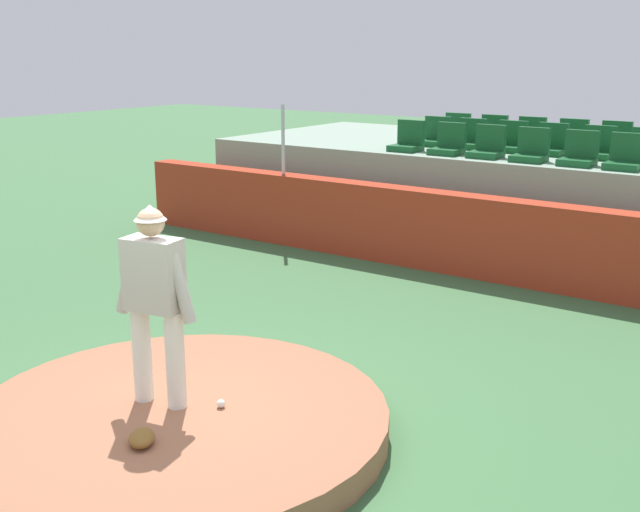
% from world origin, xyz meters
% --- Properties ---
extents(ground_plane, '(60.00, 60.00, 0.00)m').
position_xyz_m(ground_plane, '(0.00, 0.00, 0.00)').
color(ground_plane, '#3D6A3E').
extents(pitchers_mound, '(3.62, 3.62, 0.24)m').
position_xyz_m(pitchers_mound, '(0.00, 0.00, 0.12)').
color(pitchers_mound, '#996145').
rests_on(pitchers_mound, ground_plane).
extents(pitcher, '(0.81, 0.34, 1.76)m').
position_xyz_m(pitcher, '(-0.21, 0.00, 1.27)').
color(pitcher, white).
rests_on(pitcher, pitchers_mound).
extents(baseball, '(0.07, 0.07, 0.07)m').
position_xyz_m(baseball, '(0.28, 0.23, 0.28)').
color(baseball, white).
rests_on(baseball, pitchers_mound).
extents(fielding_glove, '(0.35, 0.35, 0.11)m').
position_xyz_m(fielding_glove, '(0.21, -0.60, 0.30)').
color(fielding_glove, brown).
rests_on(fielding_glove, pitchers_mound).
extents(brick_barrier, '(12.86, 0.40, 1.18)m').
position_xyz_m(brick_barrier, '(0.00, 6.02, 0.59)').
color(brick_barrier, '#A6331D').
rests_on(brick_barrier, ground_plane).
extents(fence_post_left, '(0.06, 0.06, 1.16)m').
position_xyz_m(fence_post_left, '(-3.52, 6.02, 1.77)').
color(fence_post_left, silver).
rests_on(fence_post_left, brick_barrier).
extents(bleacher_platform, '(11.20, 4.37, 1.59)m').
position_xyz_m(bleacher_platform, '(0.00, 8.79, 0.79)').
color(bleacher_platform, gray).
rests_on(bleacher_platform, ground_plane).
extents(stadium_chair_0, '(0.48, 0.44, 0.50)m').
position_xyz_m(stadium_chair_0, '(-1.77, 7.15, 1.74)').
color(stadium_chair_0, '#155126').
rests_on(stadium_chair_0, bleacher_platform).
extents(stadium_chair_1, '(0.48, 0.44, 0.50)m').
position_xyz_m(stadium_chair_1, '(-1.03, 7.14, 1.74)').
color(stadium_chair_1, '#155126').
rests_on(stadium_chair_1, bleacher_platform).
extents(stadium_chair_2, '(0.48, 0.44, 0.50)m').
position_xyz_m(stadium_chair_2, '(-0.36, 7.15, 1.74)').
color(stadium_chair_2, '#155126').
rests_on(stadium_chair_2, bleacher_platform).
extents(stadium_chair_3, '(0.48, 0.44, 0.50)m').
position_xyz_m(stadium_chair_3, '(0.35, 7.12, 1.74)').
color(stadium_chair_3, '#155126').
rests_on(stadium_chair_3, bleacher_platform).
extents(stadium_chair_4, '(0.48, 0.44, 0.50)m').
position_xyz_m(stadium_chair_4, '(1.07, 7.12, 1.74)').
color(stadium_chair_4, '#155126').
rests_on(stadium_chair_4, bleacher_platform).
extents(stadium_chair_5, '(0.48, 0.44, 0.50)m').
position_xyz_m(stadium_chair_5, '(1.72, 7.11, 1.74)').
color(stadium_chair_5, '#155126').
rests_on(stadium_chair_5, bleacher_platform).
extents(stadium_chair_6, '(0.48, 0.44, 0.50)m').
position_xyz_m(stadium_chair_6, '(-1.74, 8.06, 1.74)').
color(stadium_chair_6, '#155126').
rests_on(stadium_chair_6, bleacher_platform).
extents(stadium_chair_7, '(0.48, 0.44, 0.50)m').
position_xyz_m(stadium_chair_7, '(-1.06, 8.04, 1.74)').
color(stadium_chair_7, '#155126').
rests_on(stadium_chair_7, bleacher_platform).
extents(stadium_chair_8, '(0.48, 0.44, 0.50)m').
position_xyz_m(stadium_chair_8, '(-0.35, 8.03, 1.74)').
color(stadium_chair_8, '#155126').
rests_on(stadium_chair_8, bleacher_platform).
extents(stadium_chair_9, '(0.48, 0.44, 0.50)m').
position_xyz_m(stadium_chair_9, '(0.33, 8.03, 1.74)').
color(stadium_chair_9, '#155126').
rests_on(stadium_chair_9, bleacher_platform).
extents(stadium_chair_10, '(0.48, 0.44, 0.50)m').
position_xyz_m(stadium_chair_10, '(1.08, 8.01, 1.74)').
color(stadium_chair_10, '#155126').
rests_on(stadium_chair_10, bleacher_platform).
extents(stadium_chair_12, '(0.48, 0.44, 0.50)m').
position_xyz_m(stadium_chair_12, '(-1.77, 8.94, 1.74)').
color(stadium_chair_12, '#155126').
rests_on(stadium_chair_12, bleacher_platform).
extents(stadium_chair_13, '(0.48, 0.44, 0.50)m').
position_xyz_m(stadium_chair_13, '(-1.06, 8.95, 1.74)').
color(stadium_chair_13, '#155126').
rests_on(stadium_chair_13, bleacher_platform).
extents(stadium_chair_14, '(0.48, 0.44, 0.50)m').
position_xyz_m(stadium_chair_14, '(-0.35, 8.93, 1.74)').
color(stadium_chair_14, '#155126').
rests_on(stadium_chair_14, bleacher_platform).
extents(stadium_chair_15, '(0.48, 0.44, 0.50)m').
position_xyz_m(stadium_chair_15, '(0.37, 8.94, 1.74)').
color(stadium_chair_15, '#155126').
rests_on(stadium_chair_15, bleacher_platform).
extents(stadium_chair_16, '(0.48, 0.44, 0.50)m').
position_xyz_m(stadium_chair_16, '(1.08, 8.94, 1.74)').
color(stadium_chair_16, '#155126').
rests_on(stadium_chair_16, bleacher_platform).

